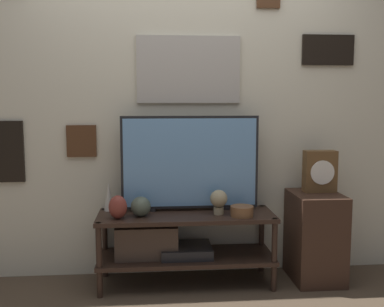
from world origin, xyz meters
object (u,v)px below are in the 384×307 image
vase_urn_stoneware (118,207)px  decorative_bust (219,200)px  mantel_clock (320,171)px  television (190,162)px  vase_round_glass (141,206)px  vase_slim_bronze (109,196)px  vase_wide_bowl (242,211)px

vase_urn_stoneware → decorative_bust: 0.70m
mantel_clock → decorative_bust: bearing=-174.2°
television → vase_urn_stoneware: bearing=-159.8°
television → mantel_clock: size_ratio=3.24×
vase_round_glass → decorative_bust: bearing=1.2°
decorative_bust → vase_slim_bronze: bearing=167.5°
vase_urn_stoneware → television: bearing=20.2°
mantel_clock → vase_round_glass: bearing=-176.1°
vase_wide_bowl → mantel_clock: 0.67m
mantel_clock → television: bearing=177.1°
vase_slim_bronze → vase_urn_stoneware: bearing=-70.5°
vase_slim_bronze → vase_wide_bowl: vase_slim_bronze is taller
vase_slim_bronze → vase_round_glass: vase_slim_bronze is taller
decorative_bust → television: bearing=147.0°
television → vase_urn_stoneware: television is taller
vase_urn_stoneware → vase_slim_bronze: (-0.08, 0.24, 0.03)m
vase_slim_bronze → vase_wide_bowl: size_ratio=1.34×
vase_round_glass → vase_wide_bowl: bearing=-4.7°
vase_wide_bowl → mantel_clock: mantel_clock is taller
vase_urn_stoneware → decorative_bust: size_ratio=0.92×
vase_urn_stoneware → mantel_clock: bearing=5.4°
television → decorative_bust: television is taller
vase_wide_bowl → vase_slim_bronze: bearing=165.5°
decorative_bust → mantel_clock: 0.78m
decorative_bust → vase_round_glass: bearing=-178.8°
vase_slim_bronze → decorative_bust: (0.78, -0.17, -0.00)m
vase_slim_bronze → television: bearing=-4.7°
vase_round_glass → mantel_clock: (1.31, 0.09, 0.21)m
television → vase_wide_bowl: 0.51m
vase_round_glass → mantel_clock: size_ratio=0.45×
vase_wide_bowl → decorative_bust: (-0.15, 0.07, 0.07)m
vase_wide_bowl → mantel_clock: bearing=13.5°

